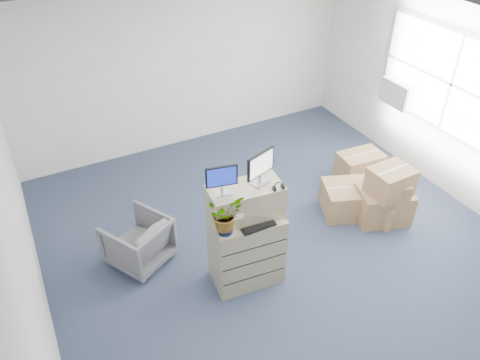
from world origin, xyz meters
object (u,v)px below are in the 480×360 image
keyboard (258,226)px  monitor_left (222,178)px  monitor_right (261,166)px  office_chair (138,239)px  potted_plant (225,217)px  water_bottle (250,207)px  filing_cabinet_lower (246,249)px

keyboard → monitor_left: bearing=141.9°
monitor_left → keyboard: monitor_left is taller
monitor_right → office_chair: 2.00m
keyboard → potted_plant: (-0.37, 0.07, 0.23)m
monitor_left → monitor_right: monitor_right is taller
monitor_left → monitor_right: (0.46, -0.02, 0.03)m
monitor_left → office_chair: size_ratio=0.48×
keyboard → water_bottle: bearing=82.8°
monitor_left → water_bottle: monitor_left is taller
potted_plant → monitor_right: bearing=16.7°
filing_cabinet_lower → office_chair: 1.44m
water_bottle → keyboard: bearing=-97.0°
water_bottle → filing_cabinet_lower: bearing=-146.6°
water_bottle → office_chair: water_bottle is taller
keyboard → potted_plant: 0.44m
monitor_right → potted_plant: monitor_right is taller
filing_cabinet_lower → office_chair: filing_cabinet_lower is taller
monitor_right → monitor_left: bearing=158.0°
filing_cabinet_lower → office_chair: bearing=145.6°
monitor_left → water_bottle: size_ratio=1.51×
potted_plant → filing_cabinet_lower: bearing=18.8°
filing_cabinet_lower → water_bottle: bearing=38.9°
filing_cabinet_lower → potted_plant: size_ratio=1.95×
filing_cabinet_lower → monitor_right: 1.15m
office_chair → monitor_left: bearing=104.9°
water_bottle → potted_plant: bearing=-158.3°
filing_cabinet_lower → keyboard: size_ratio=2.38×
filing_cabinet_lower → potted_plant: (-0.33, -0.11, 0.73)m
water_bottle → monitor_left: bearing=176.4°
keyboard → potted_plant: size_ratio=0.82×
keyboard → office_chair: size_ratio=0.57×
monitor_right → water_bottle: bearing=159.5°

